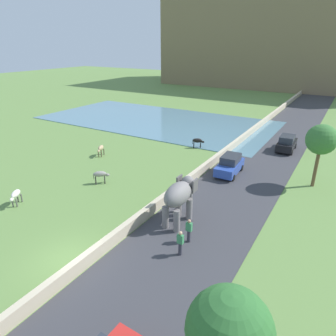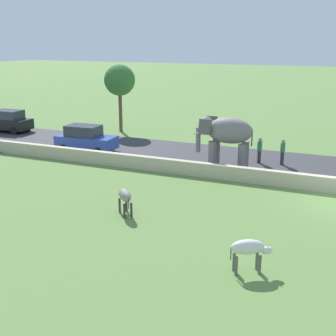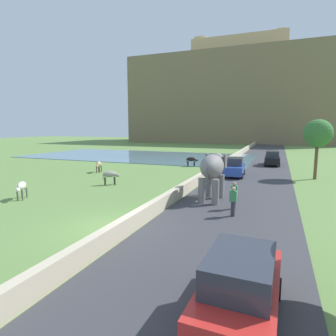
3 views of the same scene
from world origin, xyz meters
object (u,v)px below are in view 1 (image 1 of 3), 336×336
Objects in this scene: elephant at (179,196)px; cow_tan at (101,149)px; person_beside_elephant at (189,230)px; person_trailing at (180,243)px; car_blue at (230,165)px; cow_grey at (100,175)px; cow_black at (198,141)px; cow_white at (15,195)px; car_black at (287,143)px.

cow_tan is (-13.60, 7.05, -1.20)m from elephant.
person_beside_elephant reaches higher than cow_tan.
person_beside_elephant is at bearing 96.31° from person_trailing.
car_blue reaches higher than cow_grey.
person_beside_elephant is (1.61, -1.69, -1.16)m from elephant.
car_blue is 2.93× the size of cow_black.
person_beside_elephant is at bearing -65.74° from cow_black.
cow_grey is (-8.82, 1.84, -1.20)m from elephant.
cow_tan is at bearing 146.73° from person_trailing.
cow_white is at bearing -169.11° from person_beside_elephant.
elephant is at bearing -11.81° from cow_grey.
cow_white is (-13.28, -2.55, -0.04)m from person_beside_elephant.
cow_tan is 7.07m from cow_grey.
car_blue is (-1.76, 12.63, 0.03)m from person_trailing.
car_blue is 10.04m from car_black.
cow_black and cow_white have the same top height.
person_beside_elephant is 11.40m from car_blue.
person_beside_elephant is 0.40× the size of car_blue.
cow_grey is at bearing -138.67° from car_blue.
elephant is 15.36m from cow_tan.
cow_white is at bearing -122.38° from car_black.
cow_tan is 11.45m from cow_white.
cow_tan is (-15.36, 10.08, -0.04)m from person_trailing.
elephant reaches higher than person_beside_elephant.
cow_tan is at bearing 132.58° from cow_grey.
elephant reaches higher than car_blue.
car_black is (3.15, 9.53, 0.00)m from car_blue.
person_trailing is 18.37m from cow_tan.
cow_tan is (-16.75, -12.08, -0.06)m from car_black.
person_trailing is at bearing -24.74° from cow_grey.
cow_black is (-7.45, 16.54, -0.04)m from person_beside_elephant.
elephant is at bearing 133.72° from person_beside_elephant.
person_trailing is at bearing -66.97° from cow_black.
cow_black is at bearing 114.26° from person_beside_elephant.
cow_black is at bearing 138.04° from car_blue.
person_beside_elephant is at bearing -46.28° from elephant.
cow_grey is (-10.58, 4.87, -0.04)m from person_trailing.
elephant is at bearing 120.17° from person_trailing.
cow_white is at bearing -174.85° from person_trailing.
cow_grey is 6.72m from cow_white.
person_trailing is 19.43m from cow_black.
elephant is 0.86× the size of car_black.
cow_black is (-5.84, 14.85, -1.20)m from elephant.
car_blue reaches higher than person_beside_elephant.
person_beside_elephant and person_trailing have the same top height.
car_black reaches higher than person_trailing.
elephant is 2.45× the size of cow_tan.
person_beside_elephant is at bearing -18.70° from cow_grey.
car_black is at bearing 57.62° from cow_white.
car_black is at bearing 55.29° from cow_grey.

